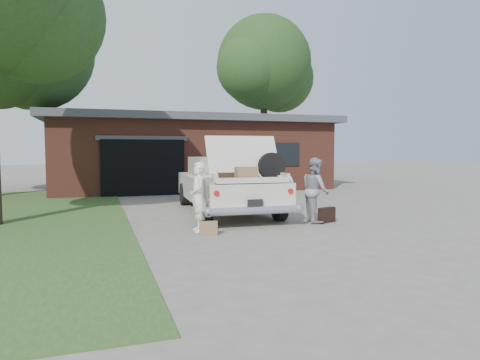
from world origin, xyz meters
name	(u,v)px	position (x,y,z in m)	size (l,w,h in m)	color
ground	(248,230)	(0.00, 0.00, 0.00)	(90.00, 90.00, 0.00)	gray
grass_strip	(3,222)	(-5.50, 3.00, 0.01)	(6.00, 16.00, 0.02)	#2D4C1E
house	(188,152)	(0.98, 11.47, 1.67)	(12.80, 7.80, 3.30)	brown
tree_right	(265,68)	(7.10, 16.65, 6.97)	(6.82, 5.93, 10.25)	#38281E
sedan	(227,184)	(0.33, 2.82, 0.82)	(2.45, 5.69, 2.17)	beige
woman_left	(198,197)	(-1.10, 0.23, 0.78)	(0.57, 0.37, 1.55)	white
woman_right	(316,190)	(1.96, 0.49, 0.81)	(0.79, 0.62, 1.63)	gray
suitcase_left	(208,228)	(-1.00, -0.25, 0.15)	(0.39, 0.12, 0.30)	#976D4D
suitcase_right	(327,215)	(2.20, 0.33, 0.19)	(0.49, 0.16, 0.38)	black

